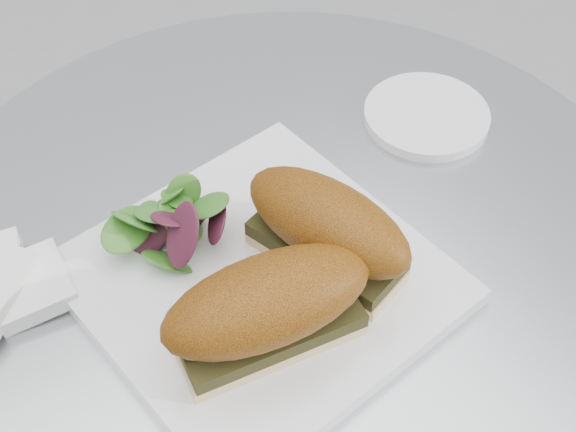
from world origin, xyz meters
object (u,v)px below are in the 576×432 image
object	(u,v)px
sandwich_left	(268,307)
sandwich_right	(327,228)
saucer	(427,116)
plate	(259,281)

from	to	relation	value
sandwich_left	sandwich_right	distance (m)	0.09
sandwich_left	saucer	xyz separation A→B (m)	(0.28, 0.14, -0.05)
sandwich_left	sandwich_right	xyz separation A→B (m)	(0.08, 0.04, 0.00)
sandwich_right	saucer	distance (m)	0.23
plate	sandwich_right	world-z (taller)	sandwich_right
plate	sandwich_right	xyz separation A→B (m)	(0.06, -0.02, 0.05)
plate	saucer	distance (m)	0.27
sandwich_right	sandwich_left	bearing A→B (deg)	-82.52
plate	sandwich_right	bearing A→B (deg)	-17.78
plate	saucer	size ratio (longest dim) A/B	2.13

